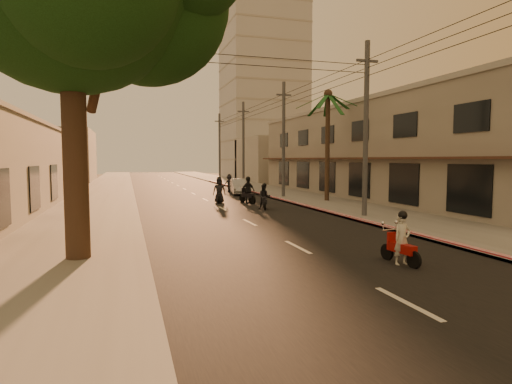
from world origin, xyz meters
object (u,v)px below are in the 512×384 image
(palm_tree, at_px, (328,100))
(scooter_far_a, at_px, (219,191))
(scooter_mid_a, at_px, (264,197))
(scooter_far_b, at_px, (229,184))
(parked_car, at_px, (240,187))
(scooter_red, at_px, (401,241))
(scooter_mid_b, at_px, (248,191))

(palm_tree, xyz_separation_m, scooter_far_a, (-7.50, 1.38, -6.31))
(scooter_mid_a, relative_size, scooter_far_b, 0.96)
(scooter_mid_a, distance_m, parked_car, 11.19)
(parked_car, bearing_deg, scooter_far_b, 103.86)
(scooter_mid_a, xyz_separation_m, parked_car, (1.39, 11.11, -0.07))
(scooter_red, bearing_deg, scooter_mid_b, 82.52)
(scooter_red, height_order, scooter_far_a, scooter_far_a)
(scooter_mid_b, bearing_deg, palm_tree, -23.45)
(palm_tree, relative_size, parked_car, 1.93)
(palm_tree, xyz_separation_m, scooter_red, (-6.07, -17.09, -6.46))
(scooter_mid_b, height_order, parked_car, scooter_mid_b)
(scooter_mid_b, bearing_deg, scooter_mid_a, -107.31)
(scooter_red, xyz_separation_m, parked_car, (1.80, 25.13, -0.02))
(scooter_mid_a, xyz_separation_m, scooter_mid_b, (-0.00, 3.67, 0.11))
(scooter_red, relative_size, scooter_far_b, 0.95)
(palm_tree, distance_m, scooter_red, 19.25)
(scooter_mid_a, bearing_deg, parked_car, 97.45)
(palm_tree, xyz_separation_m, parked_car, (-4.27, 8.05, -6.48))
(scooter_red, height_order, scooter_far_b, scooter_far_b)
(scooter_far_a, xyz_separation_m, parked_car, (3.22, 6.67, -0.17))
(palm_tree, height_order, scooter_mid_a, palm_tree)
(scooter_mid_a, bearing_deg, palm_tree, 42.99)
(parked_car, bearing_deg, scooter_mid_b, -92.24)
(scooter_red, bearing_deg, scooter_far_b, 80.74)
(scooter_mid_a, xyz_separation_m, scooter_far_a, (-1.84, 4.44, 0.10))
(scooter_far_a, relative_size, scooter_far_b, 1.10)
(scooter_mid_a, relative_size, scooter_far_a, 0.88)
(palm_tree, relative_size, scooter_red, 5.11)
(scooter_mid_b, distance_m, scooter_far_a, 1.99)
(scooter_far_b, relative_size, parked_car, 0.40)
(palm_tree, relative_size, scooter_far_a, 4.42)
(palm_tree, height_order, scooter_far_a, palm_tree)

